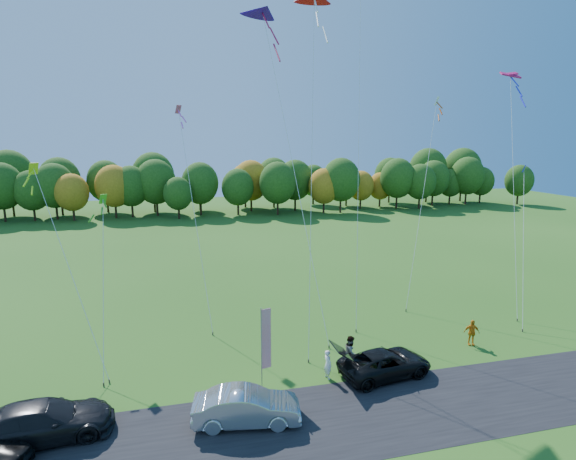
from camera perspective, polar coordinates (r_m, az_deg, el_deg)
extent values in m
plane|color=#245316|center=(25.97, 3.33, -17.98)|extent=(160.00, 160.00, 0.00)
cube|color=black|center=(22.75, 6.55, -22.70)|extent=(90.00, 6.00, 0.01)
imported|color=black|center=(26.16, 12.24, -16.21)|extent=(5.49, 3.14, 1.44)
imported|color=#BBBCC0|center=(22.02, -5.28, -21.45)|extent=(5.10, 2.47, 1.61)
imported|color=black|center=(23.51, -28.68, -20.53)|extent=(5.97, 2.91, 1.67)
imported|color=white|center=(25.43, 5.07, -16.61)|extent=(0.50, 0.66, 1.61)
imported|color=gray|center=(26.48, 7.98, -15.11)|extent=(1.11, 1.18, 1.92)
imported|color=orange|center=(31.16, 22.28, -11.95)|extent=(1.05, 0.68, 1.66)
cylinder|color=#999999|center=(24.00, -3.39, -14.71)|extent=(0.06, 0.06, 4.36)
cube|color=red|center=(23.91, -2.79, -13.64)|extent=(0.54, 0.16, 3.27)
cube|color=navy|center=(23.45, -2.83, -10.93)|extent=(0.53, 0.15, 0.85)
cylinder|color=#4C3F33|center=(28.92, 5.24, -14.55)|extent=(0.08, 0.08, 0.20)
cone|color=#330A97|center=(36.30, -3.27, 25.98)|extent=(3.07, 2.35, 3.36)
cylinder|color=#4C3F33|center=(31.31, 8.64, -12.52)|extent=(0.08, 0.08, 0.20)
cylinder|color=#4C3F33|center=(27.21, 2.62, -16.27)|extent=(0.08, 0.08, 0.20)
cylinder|color=#4C3F33|center=(36.54, 27.10, -10.13)|extent=(0.08, 0.08, 0.20)
cube|color=#CD1661|center=(43.86, 26.40, 17.20)|extent=(3.48, 1.20, 1.31)
cylinder|color=#4C3F33|center=(26.97, -21.75, -17.40)|extent=(0.08, 0.08, 0.20)
cube|color=#C1D816|center=(31.92, -29.60, 6.81)|extent=(1.21, 1.21, 1.44)
cylinder|color=#4C3F33|center=(26.78, -22.37, -17.67)|extent=(0.08, 0.08, 0.20)
cube|color=green|center=(30.25, -22.44, 3.67)|extent=(1.04, 1.04, 1.22)
cylinder|color=#4C3F33|center=(35.51, 14.75, -9.82)|extent=(0.08, 0.08, 0.20)
cube|color=white|center=(39.85, 18.39, 15.29)|extent=(1.18, 1.18, 1.40)
cylinder|color=#4C3F33|center=(30.96, -9.53, -12.84)|extent=(0.08, 0.08, 0.20)
cube|color=#D04565|center=(36.45, -13.76, 14.66)|extent=(1.09, 1.09, 1.29)
cylinder|color=#4C3F33|center=(34.84, 27.63, -11.22)|extent=(0.08, 0.08, 0.20)
cube|color=#0E0EC6|center=(38.88, 27.78, 6.92)|extent=(0.94, 0.94, 1.11)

